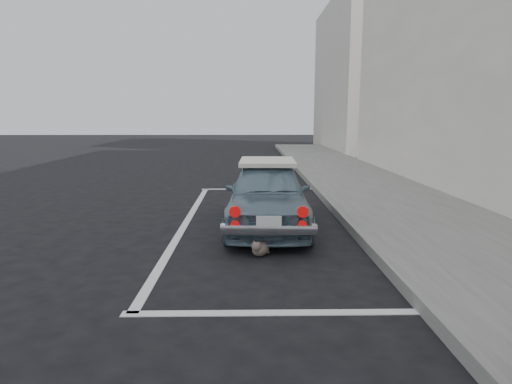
% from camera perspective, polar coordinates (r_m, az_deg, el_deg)
% --- Properties ---
extents(ground, '(80.00, 80.00, 0.00)m').
position_cam_1_polar(ground, '(4.65, -3.49, -13.19)').
color(ground, black).
rests_on(ground, ground).
extents(sidewalk, '(2.80, 40.00, 0.15)m').
position_cam_1_polar(sidewalk, '(7.17, 23.88, -5.05)').
color(sidewalk, '#62625D').
rests_on(sidewalk, ground).
extents(building_far, '(3.50, 10.00, 8.00)m').
position_cam_1_polar(building_far, '(25.13, 13.67, 14.69)').
color(building_far, beige).
rests_on(building_far, ground).
extents(pline_rear, '(3.00, 0.12, 0.01)m').
position_cam_1_polar(pline_rear, '(4.20, 3.29, -15.79)').
color(pline_rear, silver).
rests_on(pline_rear, ground).
extents(pline_front, '(3.00, 0.12, 0.01)m').
position_cam_1_polar(pline_front, '(10.93, 0.62, 0.39)').
color(pline_front, silver).
rests_on(pline_front, ground).
extents(pline_side, '(0.12, 7.00, 0.01)m').
position_cam_1_polar(pline_side, '(7.58, -9.32, -4.08)').
color(pline_side, silver).
rests_on(pline_side, ground).
extents(retro_coupe, '(1.43, 3.36, 1.13)m').
position_cam_1_polar(retro_coupe, '(7.15, 1.53, -0.16)').
color(retro_coupe, slate).
rests_on(retro_coupe, ground).
extents(cat, '(0.32, 0.43, 0.25)m').
position_cam_1_polar(cat, '(5.73, 0.54, -7.44)').
color(cat, '#635A4C').
rests_on(cat, ground).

